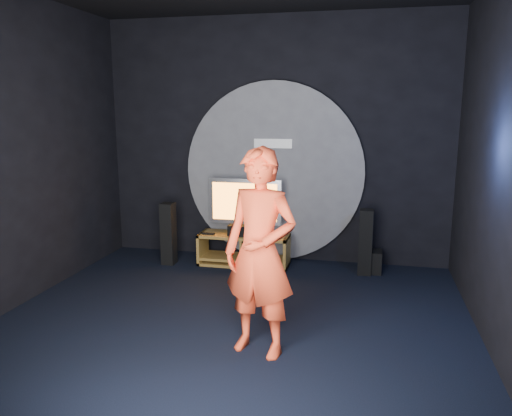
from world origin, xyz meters
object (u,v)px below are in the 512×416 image
at_px(player, 260,253).
at_px(media_console, 245,251).
at_px(tower_speaker_left, 168,234).
at_px(tv, 245,204).
at_px(subwoofer, 371,261).
at_px(tower_speaker_right, 365,242).

bearing_deg(player, media_console, 121.54).
bearing_deg(tower_speaker_left, media_console, 10.14).
relative_size(tv, player, 0.55).
bearing_deg(tower_speaker_left, player, -51.19).
height_order(media_console, subwoofer, media_console).
distance_m(media_console, subwoofer, 1.78).
bearing_deg(tower_speaker_right, player, -110.64).
bearing_deg(player, tower_speaker_left, 143.21).
xyz_separation_m(media_console, tower_speaker_right, (1.69, -0.03, 0.25)).
relative_size(tv, tower_speaker_right, 1.17).
relative_size(media_console, tower_speaker_left, 1.44).
distance_m(tower_speaker_right, player, 2.66).
xyz_separation_m(media_console, subwoofer, (1.78, 0.06, -0.04)).
bearing_deg(tower_speaker_left, tower_speaker_right, 3.27).
bearing_deg(tower_speaker_right, tower_speaker_left, -176.73).
bearing_deg(media_console, tower_speaker_left, -169.86).
height_order(tv, player, player).
bearing_deg(player, subwoofer, 82.72).
relative_size(tv, tower_speaker_left, 1.17).
xyz_separation_m(tower_speaker_right, subwoofer, (0.09, 0.09, -0.29)).
bearing_deg(media_console, player, -72.86).
distance_m(tower_speaker_left, tower_speaker_right, 2.77).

